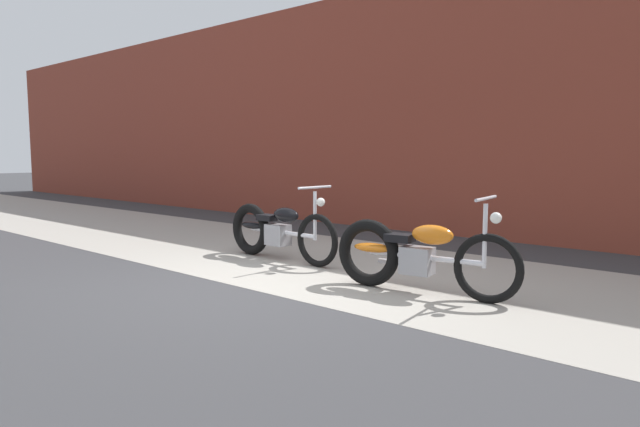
% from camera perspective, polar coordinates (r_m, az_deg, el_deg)
% --- Properties ---
extents(ground_plane, '(80.00, 80.00, 0.00)m').
position_cam_1_polar(ground_plane, '(6.13, -7.52, -7.50)').
color(ground_plane, '#38383A').
extents(sidewalk_slab, '(36.00, 3.50, 0.01)m').
position_cam_1_polar(sidewalk_slab, '(7.37, 2.85, -5.13)').
color(sidewalk_slab, '#9E998E').
rests_on(sidewalk_slab, ground).
extents(brick_building_wall, '(36.00, 0.50, 4.51)m').
position_cam_1_polar(brick_building_wall, '(10.19, 15.35, 10.47)').
color(brick_building_wall, brown).
rests_on(brick_building_wall, ground).
extents(motorcycle_black, '(2.01, 0.58, 1.03)m').
position_cam_1_polar(motorcycle_black, '(7.71, -4.65, -1.67)').
color(motorcycle_black, black).
rests_on(motorcycle_black, ground).
extents(motorcycle_orange, '(2.00, 0.58, 1.03)m').
position_cam_1_polar(motorcycle_orange, '(5.93, 9.10, -4.07)').
color(motorcycle_orange, black).
rests_on(motorcycle_orange, ground).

